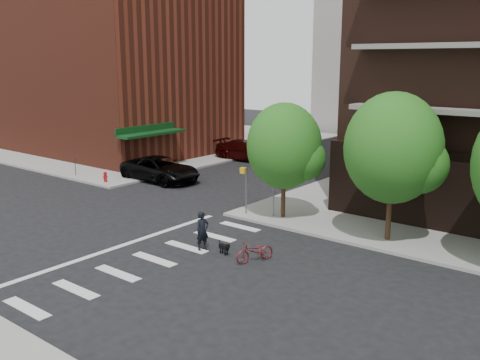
% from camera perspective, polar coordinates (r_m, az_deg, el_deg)
% --- Properties ---
extents(ground, '(120.00, 120.00, 0.00)m').
position_cam_1_polar(ground, '(26.02, -13.62, -6.75)').
color(ground, black).
rests_on(ground, ground).
extents(sidewalk_nw, '(31.00, 33.00, 0.15)m').
position_cam_1_polar(sidewalk_nw, '(59.05, -10.36, 4.28)').
color(sidewalk_nw, gray).
rests_on(sidewalk_nw, ground).
extents(crosswalk, '(3.85, 13.00, 0.01)m').
position_cam_1_polar(crosswalk, '(24.40, -10.40, -7.91)').
color(crosswalk, silver).
rests_on(crosswalk, ground).
extents(midrise_nw, '(21.40, 15.50, 20.00)m').
position_cam_1_polar(midrise_nw, '(53.03, -13.57, 14.13)').
color(midrise_nw, maroon).
rests_on(midrise_nw, sidewalk_nw).
extents(tree_a, '(4.00, 4.00, 5.90)m').
position_cam_1_polar(tree_a, '(28.43, 4.73, 3.63)').
color(tree_a, '#301E11').
rests_on(tree_a, sidewalk_ne).
extents(tree_b, '(4.50, 4.50, 6.65)m').
position_cam_1_polar(tree_b, '(25.54, 16.00, 3.29)').
color(tree_b, '#301E11').
rests_on(tree_b, sidewalk_ne).
extents(pedestrian_signal, '(2.18, 0.67, 2.60)m').
position_cam_1_polar(pedestrian_signal, '(29.35, 1.30, -0.40)').
color(pedestrian_signal, slate).
rests_on(pedestrian_signal, sidewalk_ne).
extents(fire_hydrant, '(0.24, 0.24, 0.73)m').
position_cam_1_polar(fire_hydrant, '(38.50, -14.18, 0.39)').
color(fire_hydrant, '#A50C0C').
rests_on(fire_hydrant, sidewalk_nw).
extents(parking_meter, '(0.10, 0.08, 1.32)m').
position_cam_1_polar(parking_meter, '(41.22, -17.18, 1.58)').
color(parking_meter, black).
rests_on(parking_meter, sidewalk_nw).
extents(parked_car_black, '(2.93, 6.27, 1.74)m').
position_cam_1_polar(parked_car_black, '(38.64, -8.51, 1.16)').
color(parked_car_black, black).
rests_on(parked_car_black, ground).
extents(parked_car_maroon, '(2.86, 6.13, 1.73)m').
position_cam_1_polar(parked_car_maroon, '(46.09, 0.83, 3.16)').
color(parked_car_maroon, '#370807').
rests_on(parked_car_maroon, ground).
extents(parked_car_silver, '(1.67, 4.34, 1.41)m').
position_cam_1_polar(parked_car_silver, '(47.77, 2.37, 3.29)').
color(parked_car_silver, '#B6B9BF').
rests_on(parked_car_silver, ground).
extents(scooter, '(1.26, 1.92, 0.95)m').
position_cam_1_polar(scooter, '(23.14, 1.60, -7.60)').
color(scooter, maroon).
rests_on(scooter, ground).
extents(dog_walker, '(0.74, 0.56, 1.81)m').
position_cam_1_polar(dog_walker, '(24.44, -4.03, -5.44)').
color(dog_walker, black).
rests_on(dog_walker, ground).
extents(dog, '(0.66, 0.28, 0.55)m').
position_cam_1_polar(dog, '(24.02, -1.68, -7.17)').
color(dog, black).
rests_on(dog, ground).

